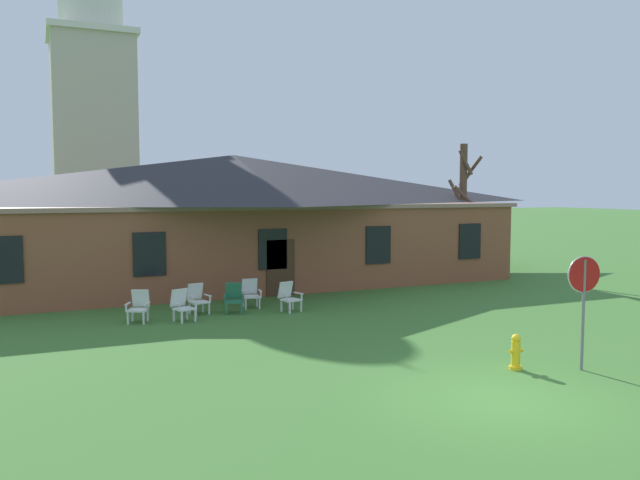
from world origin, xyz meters
The scene contains 12 objects.
ground_plane centered at (0.00, 0.00, 0.00)m, with size 200.00×200.00×0.00m, color #3D702D.
brick_building centered at (0.00, 17.70, 2.78)m, with size 23.08×10.40×5.45m.
dome_tower centered at (-4.54, 32.96, 8.84)m, with size 5.18×5.18×19.32m.
stop_sign centered at (2.94, 0.87, 1.79)m, with size 0.80×0.17×2.52m.
lawn_chair_by_porch centered at (-5.19, 10.01, 0.50)m, with size 0.80×0.84×0.96m.
lawn_chair_near_door centered at (-3.98, 9.64, 0.50)m, with size 0.77×0.82×0.96m.
lawn_chair_left_end centered at (-3.30, 10.59, 0.50)m, with size 0.73×0.77×0.96m.
lawn_chair_middle centered at (-2.21, 10.24, 0.50)m, with size 0.74×0.78×0.96m.
lawn_chair_right_end centered at (-1.43, 10.90, 0.50)m, with size 0.69×0.73×0.96m.
lawn_chair_far_side centered at (-0.49, 9.78, 0.50)m, with size 0.75×0.80×0.96m.
bare_tree_beside_building centered at (10.70, 15.64, 3.30)m, with size 1.74×1.75×6.11m.
fire_hydrant centered at (1.65, 1.49, 0.38)m, with size 0.36×0.28×0.79m.
Camera 1 is at (-7.83, -9.25, 3.94)m, focal length 35.58 mm.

